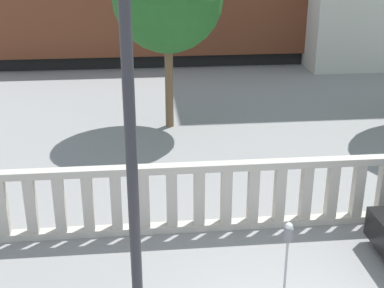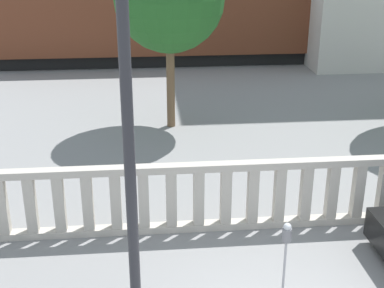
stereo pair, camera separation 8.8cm
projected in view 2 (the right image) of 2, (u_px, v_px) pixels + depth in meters
balustrade at (253, 195)px, 10.38m from camera, size 12.41×0.24×1.41m
lamppost at (127, 111)px, 7.10m from camera, size 0.36×0.36×6.50m
parking_meter at (286, 239)px, 8.28m from camera, size 0.15×0.15×1.32m
train_near at (215, 20)px, 23.59m from camera, size 18.82×2.93×3.99m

